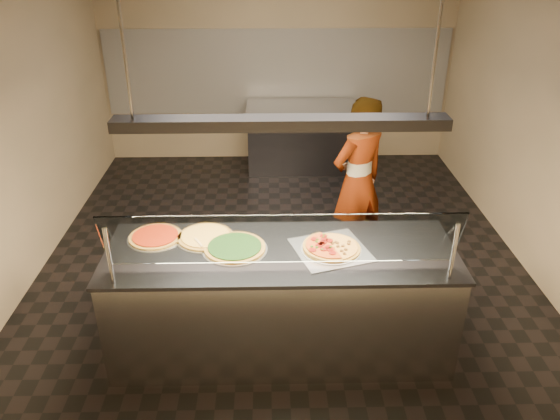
{
  "coord_description": "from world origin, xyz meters",
  "views": [
    {
      "loc": [
        -0.15,
        -4.88,
        3.13
      ],
      "look_at": [
        -0.05,
        -0.8,
        1.02
      ],
      "focal_mm": 35.0,
      "sensor_mm": 36.0,
      "label": 1
    }
  ],
  "objects_px": {
    "perforated_tray": "(331,249)",
    "pizza_tomato": "(155,236)",
    "half_pizza_pepperoni": "(318,246)",
    "sneeze_guard": "(282,240)",
    "worker": "(358,182)",
    "serving_counter": "(281,300)",
    "pizza_spatula": "(206,244)",
    "pizza_spinach": "(235,247)",
    "pizza_cheese": "(205,236)",
    "prep_table": "(301,137)",
    "heat_lamp_housing": "(281,123)",
    "half_pizza_sausage": "(345,247)"
  },
  "relations": [
    {
      "from": "pizza_spinach",
      "to": "prep_table",
      "type": "xyz_separation_m",
      "value": [
        0.75,
        3.82,
        -0.48
      ]
    },
    {
      "from": "pizza_tomato",
      "to": "pizza_spatula",
      "type": "height_order",
      "value": "pizza_spatula"
    },
    {
      "from": "pizza_cheese",
      "to": "prep_table",
      "type": "bearing_deg",
      "value": 74.84
    },
    {
      "from": "half_pizza_sausage",
      "to": "heat_lamp_housing",
      "type": "distance_m",
      "value": 1.11
    },
    {
      "from": "pizza_spinach",
      "to": "pizza_cheese",
      "type": "distance_m",
      "value": 0.3
    },
    {
      "from": "half_pizza_pepperoni",
      "to": "pizza_spatula",
      "type": "xyz_separation_m",
      "value": [
        -0.86,
        0.06,
        -0.01
      ]
    },
    {
      "from": "pizza_tomato",
      "to": "pizza_spatula",
      "type": "relative_size",
      "value": 1.7
    },
    {
      "from": "half_pizza_sausage",
      "to": "worker",
      "type": "relative_size",
      "value": 0.28
    },
    {
      "from": "pizza_spinach",
      "to": "pizza_cheese",
      "type": "relative_size",
      "value": 1.07
    },
    {
      "from": "perforated_tray",
      "to": "worker",
      "type": "distance_m",
      "value": 1.45
    },
    {
      "from": "sneeze_guard",
      "to": "worker",
      "type": "bearing_deg",
      "value": 65.09
    },
    {
      "from": "pizza_spatula",
      "to": "prep_table",
      "type": "height_order",
      "value": "pizza_spatula"
    },
    {
      "from": "worker",
      "to": "heat_lamp_housing",
      "type": "relative_size",
      "value": 0.76
    },
    {
      "from": "serving_counter",
      "to": "worker",
      "type": "height_order",
      "value": "worker"
    },
    {
      "from": "pizza_spinach",
      "to": "sneeze_guard",
      "type": "bearing_deg",
      "value": -46.79
    },
    {
      "from": "pizza_tomato",
      "to": "half_pizza_sausage",
      "type": "bearing_deg",
      "value": -8.35
    },
    {
      "from": "pizza_spinach",
      "to": "heat_lamp_housing",
      "type": "height_order",
      "value": "heat_lamp_housing"
    },
    {
      "from": "pizza_spinach",
      "to": "pizza_spatula",
      "type": "relative_size",
      "value": 1.92
    },
    {
      "from": "pizza_spinach",
      "to": "worker",
      "type": "bearing_deg",
      "value": 49.5
    },
    {
      "from": "worker",
      "to": "half_pizza_sausage",
      "type": "bearing_deg",
      "value": 43.88
    },
    {
      "from": "perforated_tray",
      "to": "pizza_tomato",
      "type": "distance_m",
      "value": 1.4
    },
    {
      "from": "half_pizza_pepperoni",
      "to": "pizza_spatula",
      "type": "bearing_deg",
      "value": 175.73
    },
    {
      "from": "serving_counter",
      "to": "pizza_tomato",
      "type": "bearing_deg",
      "value": 167.43
    },
    {
      "from": "half_pizza_pepperoni",
      "to": "heat_lamp_housing",
      "type": "height_order",
      "value": "heat_lamp_housing"
    },
    {
      "from": "half_pizza_pepperoni",
      "to": "heat_lamp_housing",
      "type": "xyz_separation_m",
      "value": [
        -0.28,
        -0.0,
        0.99
      ]
    },
    {
      "from": "pizza_spinach",
      "to": "prep_table",
      "type": "bearing_deg",
      "value": 78.97
    },
    {
      "from": "half_pizza_sausage",
      "to": "pizza_spatula",
      "type": "xyz_separation_m",
      "value": [
        -1.07,
        0.07,
        0.0
      ]
    },
    {
      "from": "sneeze_guard",
      "to": "worker",
      "type": "distance_m",
      "value": 1.95
    },
    {
      "from": "half_pizza_pepperoni",
      "to": "sneeze_guard",
      "type": "bearing_deg",
      "value": -129.05
    },
    {
      "from": "prep_table",
      "to": "pizza_tomato",
      "type": "bearing_deg",
      "value": -110.88
    },
    {
      "from": "serving_counter",
      "to": "worker",
      "type": "distance_m",
      "value": 1.66
    },
    {
      "from": "pizza_spatula",
      "to": "prep_table",
      "type": "bearing_deg",
      "value": 75.62
    },
    {
      "from": "perforated_tray",
      "to": "pizza_tomato",
      "type": "height_order",
      "value": "pizza_tomato"
    },
    {
      "from": "pizza_cheese",
      "to": "pizza_tomato",
      "type": "relative_size",
      "value": 1.05
    },
    {
      "from": "serving_counter",
      "to": "pizza_spatula",
      "type": "distance_m",
      "value": 0.77
    },
    {
      "from": "worker",
      "to": "perforated_tray",
      "type": "bearing_deg",
      "value": 39.79
    },
    {
      "from": "half_pizza_sausage",
      "to": "serving_counter",
      "type": "bearing_deg",
      "value": -179.58
    },
    {
      "from": "perforated_tray",
      "to": "half_pizza_pepperoni",
      "type": "distance_m",
      "value": 0.11
    },
    {
      "from": "worker",
      "to": "pizza_spinach",
      "type": "bearing_deg",
      "value": 16.14
    },
    {
      "from": "serving_counter",
      "to": "half_pizza_pepperoni",
      "type": "distance_m",
      "value": 0.57
    },
    {
      "from": "half_pizza_sausage",
      "to": "pizza_tomato",
      "type": "relative_size",
      "value": 1.09
    },
    {
      "from": "perforated_tray",
      "to": "pizza_tomato",
      "type": "relative_size",
      "value": 1.49
    },
    {
      "from": "half_pizza_pepperoni",
      "to": "serving_counter",
      "type": "bearing_deg",
      "value": -179.14
    },
    {
      "from": "half_pizza_sausage",
      "to": "heat_lamp_housing",
      "type": "xyz_separation_m",
      "value": [
        -0.49,
        -0.0,
        0.99
      ]
    },
    {
      "from": "pizza_spatula",
      "to": "heat_lamp_housing",
      "type": "height_order",
      "value": "heat_lamp_housing"
    },
    {
      "from": "sneeze_guard",
      "to": "half_pizza_sausage",
      "type": "relative_size",
      "value": 5.08
    },
    {
      "from": "serving_counter",
      "to": "pizza_spatula",
      "type": "height_order",
      "value": "pizza_spatula"
    },
    {
      "from": "pizza_spinach",
      "to": "half_pizza_pepperoni",
      "type": "bearing_deg",
      "value": -2.74
    },
    {
      "from": "heat_lamp_housing",
      "to": "serving_counter",
      "type": "bearing_deg",
      "value": 0.0
    },
    {
      "from": "half_pizza_pepperoni",
      "to": "pizza_tomato",
      "type": "relative_size",
      "value": 1.09
    }
  ]
}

